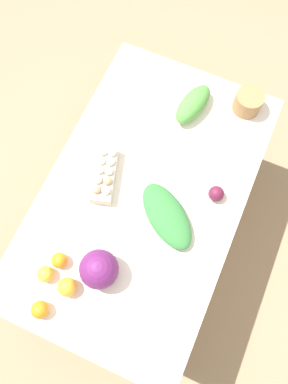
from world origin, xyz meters
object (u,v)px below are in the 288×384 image
(egg_carton, at_px, (105,173))
(paper_bag, at_px, (248,102))
(cabbage_purple, at_px, (99,269))
(orange_1, at_px, (45,274))
(orange_3, at_px, (67,287))
(beet_root, at_px, (216,194))
(orange_2, at_px, (59,260))
(orange_0, at_px, (40,310))
(greens_bunch_beet_tops, at_px, (193,104))
(greens_bunch_scallion, at_px, (167,216))

(egg_carton, bearing_deg, paper_bag, -54.94)
(cabbage_purple, height_order, paper_bag, cabbage_purple)
(orange_1, xyz_separation_m, orange_3, (-0.01, -0.11, 0.01))
(beet_root, bearing_deg, orange_2, 137.38)
(paper_bag, relative_size, orange_0, 1.83)
(cabbage_purple, distance_m, beet_root, 0.61)
(greens_bunch_beet_tops, bearing_deg, orange_0, 169.05)
(beet_root, relative_size, orange_1, 1.02)
(greens_bunch_beet_tops, bearing_deg, cabbage_purple, 175.89)
(beet_root, xyz_separation_m, orange_3, (-0.63, 0.42, 0.00))
(cabbage_purple, distance_m, orange_2, 0.19)
(paper_bag, distance_m, orange_0, 1.33)
(egg_carton, xyz_separation_m, greens_bunch_beet_tops, (0.49, -0.24, 0.01))
(egg_carton, xyz_separation_m, beet_root, (0.11, -0.50, -0.01))
(cabbage_purple, bearing_deg, orange_1, 117.41)
(egg_carton, xyz_separation_m, paper_bag, (0.61, -0.48, 0.01))
(greens_bunch_scallion, bearing_deg, orange_1, 139.93)
(cabbage_purple, height_order, greens_bunch_scallion, cabbage_purple)
(greens_bunch_scallion, bearing_deg, orange_2, 136.75)
(greens_bunch_scallion, bearing_deg, orange_0, 150.81)
(orange_1, bearing_deg, orange_0, -160.00)
(orange_1, bearing_deg, beet_root, -40.46)
(greens_bunch_beet_tops, bearing_deg, orange_1, 165.00)
(greens_bunch_beet_tops, relative_size, orange_3, 3.07)
(greens_bunch_beet_tops, relative_size, beet_root, 3.45)
(greens_bunch_scallion, bearing_deg, paper_bag, -11.69)
(greens_bunch_scallion, xyz_separation_m, orange_0, (-0.57, 0.32, 0.00))
(paper_bag, bearing_deg, orange_1, 155.54)
(egg_carton, bearing_deg, orange_2, 162.24)
(orange_1, height_order, orange_2, orange_1)
(cabbage_purple, distance_m, orange_0, 0.29)
(orange_0, bearing_deg, orange_1, 20.00)
(orange_3, bearing_deg, beet_root, -33.69)
(orange_2, bearing_deg, beet_root, -42.62)
(greens_bunch_beet_tops, distance_m, orange_1, 1.04)
(beet_root, relative_size, orange_0, 0.97)
(cabbage_purple, bearing_deg, egg_carton, 23.14)
(cabbage_purple, height_order, orange_2, cabbage_purple)
(paper_bag, bearing_deg, cabbage_purple, 163.26)
(orange_0, xyz_separation_m, orange_1, (0.13, 0.05, -0.00))
(paper_bag, distance_m, greens_bunch_beet_tops, 0.27)
(cabbage_purple, relative_size, orange_0, 2.22)
(egg_carton, xyz_separation_m, orange_2, (-0.43, 0.01, -0.01))
(egg_carton, bearing_deg, cabbage_purple, -173.85)
(egg_carton, relative_size, greens_bunch_beet_tops, 1.16)
(paper_bag, distance_m, greens_bunch_scallion, 0.70)
(orange_3, bearing_deg, paper_bag, -19.49)
(orange_0, height_order, orange_3, orange_3)
(egg_carton, height_order, orange_0, egg_carton)
(cabbage_purple, height_order, greens_bunch_beet_tops, cabbage_purple)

